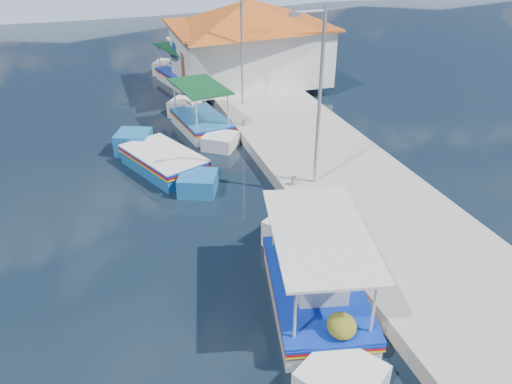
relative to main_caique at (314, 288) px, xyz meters
name	(u,v)px	position (x,y,z in m)	size (l,w,h in m)	color
ground	(202,247)	(-2.20, 3.38, -0.49)	(160.00, 160.00, 0.00)	black
quay	(304,142)	(3.70, 9.38, -0.24)	(5.00, 44.00, 0.50)	#A29F97
bollards	(264,146)	(1.60, 8.63, 0.16)	(0.20, 17.20, 0.30)	#A5A8AD
main_caique	(314,288)	(0.00, 0.00, 0.00)	(3.31, 7.53, 2.54)	silver
caique_green_canopy	(201,123)	(-0.12, 12.71, -0.13)	(2.51, 6.35, 2.40)	silver
caique_blue_hull	(165,162)	(-2.43, 9.04, -0.17)	(3.57, 6.04, 1.17)	#1A5E9C
caique_far	(183,76)	(0.45, 20.38, -0.05)	(3.02, 6.63, 2.38)	silver
harbor_building	(249,39)	(3.99, 18.38, 2.29)	(10.49, 10.49, 4.40)	silver
lamp_post_near	(318,91)	(2.31, 5.38, 3.36)	(1.21, 0.14, 6.00)	#A5A8AD
lamp_post_far	(240,36)	(2.31, 14.38, 3.36)	(1.21, 0.14, 6.00)	#A5A8AD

